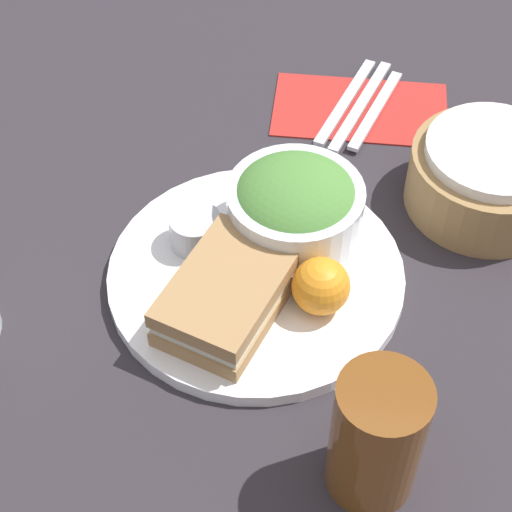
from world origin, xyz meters
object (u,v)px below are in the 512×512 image
plate (256,275)px  bread_basket (488,176)px  dressing_cup (195,230)px  spoon (376,110)px  salad_bowl (295,206)px  knife (361,106)px  fork (346,101)px  drink_glass (377,437)px  sandwich (228,294)px

plate → bread_basket: bread_basket is taller
dressing_cup → spoon: dressing_cup is taller
salad_bowl → dressing_cup: (0.02, -0.09, -0.02)m
knife → fork: bearing=90.0°
dressing_cup → bread_basket: (-0.10, 0.28, 0.00)m
knife → spoon: 0.02m
plate → salad_bowl: (-0.05, 0.03, 0.04)m
drink_glass → bread_basket: bearing=161.5°
sandwich → drink_glass: size_ratio=1.26×
fork → knife: (0.01, 0.02, 0.00)m
plate → spoon: bearing=157.5°
salad_bowl → bread_basket: salad_bowl is taller
drink_glass → spoon: size_ratio=0.84×
bread_basket → fork: bread_basket is taller
sandwich → dressing_cup: (-0.08, -0.04, -0.00)m
plate → spoon: (-0.25, 0.11, -0.00)m
bread_basket → fork: 0.20m
sandwich → fork: bearing=163.9°
plate → sandwich: 0.06m
dressing_cup → fork: (-0.24, 0.13, -0.02)m
bread_basket → spoon: size_ratio=1.08×
fork → knife: 0.02m
salad_bowl → knife: (-0.21, 0.06, -0.04)m
sandwich → fork: 0.33m
sandwich → knife: 0.33m
salad_bowl → plate: bearing=-31.2°
plate → drink_glass: size_ratio=2.26×
dressing_cup → knife: 0.28m
spoon → drink_glass: bearing=-160.6°
salad_bowl → fork: (-0.22, 0.04, -0.04)m
sandwich → fork: sandwich is taller
dressing_cup → drink_glass: size_ratio=0.40×
drink_glass → knife: (-0.45, -0.02, -0.05)m
plate → bread_basket: (-0.13, 0.22, 0.03)m
plate → salad_bowl: 0.07m
sandwich → drink_glass: (0.14, 0.13, 0.03)m
salad_bowl → fork: bearing=169.3°
dressing_cup → plate: bearing=65.0°
drink_glass → knife: bearing=-177.3°
bread_basket → fork: size_ratio=0.97×
sandwich → bread_basket: bearing=126.9°
dressing_cup → spoon: (-0.23, 0.17, -0.02)m
drink_glass → spoon: 0.45m
plate → sandwich: (0.05, -0.02, 0.03)m
plate → dressing_cup: 0.07m
plate → dressing_cup: dressing_cup is taller
sandwich → plate: bearing=158.3°
sandwich → spoon: sandwich is taller
plate → knife: 0.28m
sandwich → salad_bowl: (-0.10, 0.05, 0.01)m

